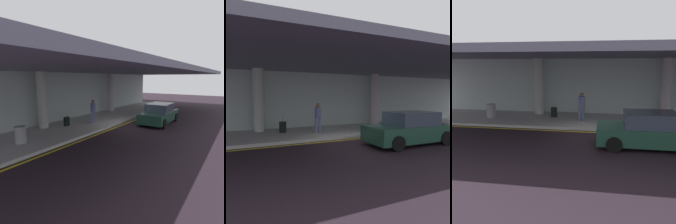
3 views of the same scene
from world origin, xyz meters
TOP-DOWN VIEW (x-y plane):
  - ground_plane at (0.00, 0.00)m, footprint 60.00×60.00m
  - sidewalk at (0.00, 3.10)m, footprint 26.00×4.20m
  - lane_stripe_yellow at (0.00, 0.75)m, footprint 26.00×0.14m
  - support_column_far_left at (-4.00, 4.42)m, footprint 0.65×0.65m
  - support_column_left_mid at (4.00, 4.42)m, footprint 0.65×0.65m
  - ceiling_overhang at (0.00, 2.60)m, footprint 28.00×13.20m
  - terminal_back_wall at (0.00, 5.35)m, footprint 26.00×0.30m
  - car_dark_green at (2.11, -1.25)m, footprint 4.10×1.92m
  - traveler_with_luggage at (-1.00, 2.62)m, footprint 0.38×0.38m
  - suitcase_upright_primary at (-2.82, 3.48)m, footprint 0.36×0.22m

SIDE VIEW (x-z plane):
  - ground_plane at x=0.00m, z-range 0.00..0.00m
  - lane_stripe_yellow at x=0.00m, z-range 0.00..0.01m
  - sidewalk at x=0.00m, z-range 0.00..0.15m
  - suitcase_upright_primary at x=-2.82m, z-range 0.01..0.91m
  - car_dark_green at x=2.11m, z-range -0.04..1.46m
  - traveler_with_luggage at x=-1.00m, z-range 0.27..1.95m
  - terminal_back_wall at x=0.00m, z-range 0.00..3.80m
  - support_column_far_left at x=-4.00m, z-range 0.15..3.80m
  - support_column_left_mid at x=4.00m, z-range 0.15..3.80m
  - ceiling_overhang at x=0.00m, z-range 3.80..4.10m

